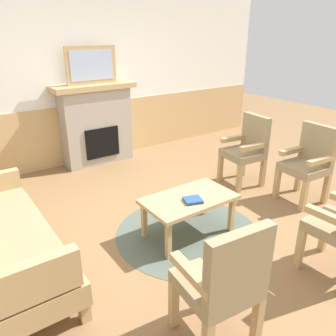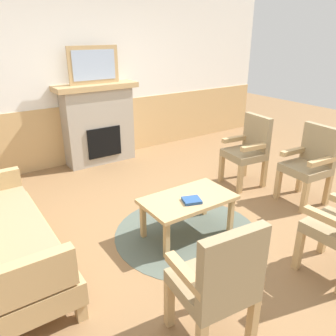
{
  "view_description": "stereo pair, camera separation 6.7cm",
  "coord_description": "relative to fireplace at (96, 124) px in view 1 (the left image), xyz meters",
  "views": [
    {
      "loc": [
        -2.11,
        -2.62,
        2.05
      ],
      "look_at": [
        0.0,
        0.35,
        0.55
      ],
      "focal_mm": 35.85,
      "sensor_mm": 36.0,
      "label": 1
    },
    {
      "loc": [
        -2.05,
        -2.65,
        2.05
      ],
      "look_at": [
        0.0,
        0.35,
        0.55
      ],
      "focal_mm": 35.85,
      "sensor_mm": 36.0,
      "label": 2
    }
  ],
  "objects": [
    {
      "name": "couch",
      "position": [
        -1.85,
        -2.18,
        -0.26
      ],
      "size": [
        0.7,
        1.8,
        0.98
      ],
      "color": "tan",
      "rests_on": "ground_plane"
    },
    {
      "name": "round_rug",
      "position": [
        -0.13,
        -2.56,
        -0.65
      ],
      "size": [
        1.57,
        1.57,
        0.01
      ],
      "primitive_type": "cylinder",
      "color": "#4C564C",
      "rests_on": "ground_plane"
    },
    {
      "name": "armchair_near_fireplace",
      "position": [
        1.6,
        -2.8,
        -0.11
      ],
      "size": [
        0.52,
        0.52,
        0.98
      ],
      "color": "tan",
      "rests_on": "ground_plane"
    },
    {
      "name": "framed_picture",
      "position": [
        0.0,
        0.0,
        0.91
      ],
      "size": [
        0.8,
        0.04,
        0.56
      ],
      "color": "tan",
      "rests_on": "fireplace"
    },
    {
      "name": "armchair_by_window_left",
      "position": [
        1.36,
        -1.99,
        -0.11
      ],
      "size": [
        0.53,
        0.53,
        0.98
      ],
      "color": "tan",
      "rests_on": "ground_plane"
    },
    {
      "name": "fireplace",
      "position": [
        0.0,
        0.0,
        0.0
      ],
      "size": [
        1.3,
        0.44,
        1.28
      ],
      "color": "#A39989",
      "rests_on": "ground_plane"
    },
    {
      "name": "wall_back",
      "position": [
        0.0,
        0.25,
        0.66
      ],
      "size": [
        7.2,
        0.14,
        2.7
      ],
      "color": "white",
      "rests_on": "ground_plane"
    },
    {
      "name": "ground_plane",
      "position": [
        0.0,
        -2.35,
        -0.65
      ],
      "size": [
        14.0,
        14.0,
        0.0
      ],
      "primitive_type": "plane",
      "color": "olive"
    },
    {
      "name": "armchair_front_left",
      "position": [
        -0.8,
        -3.75,
        -0.11
      ],
      "size": [
        0.53,
        0.53,
        0.98
      ],
      "color": "tan",
      "rests_on": "ground_plane"
    },
    {
      "name": "book_on_table",
      "position": [
        -0.16,
        -2.65,
        -0.2
      ],
      "size": [
        0.22,
        0.21,
        0.03
      ],
      "primitive_type": "cube",
      "rotation": [
        0.0,
        0.0,
        -0.33
      ],
      "color": "navy",
      "rests_on": "coffee_table"
    },
    {
      "name": "coffee_table",
      "position": [
        -0.13,
        -2.56,
        -0.27
      ],
      "size": [
        0.96,
        0.56,
        0.44
      ],
      "color": "tan",
      "rests_on": "ground_plane"
    }
  ]
}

